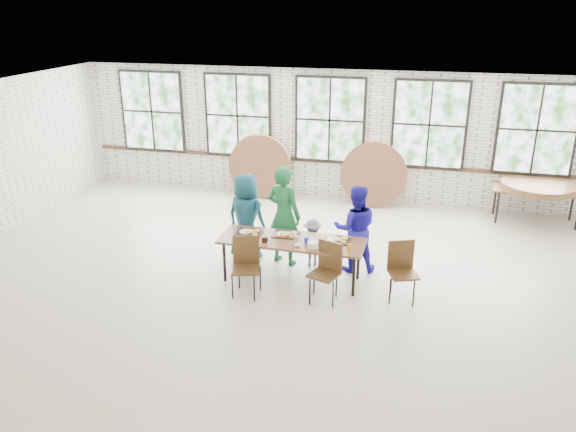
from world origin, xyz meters
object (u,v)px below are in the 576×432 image
chair_near_left (246,261)px  storage_table (537,191)px  dining_table (292,243)px  chair_near_right (327,266)px

chair_near_left → storage_table: 6.65m
dining_table → chair_near_left: (-0.61, -0.58, -0.13)m
storage_table → chair_near_right: bearing=-129.0°
dining_table → chair_near_right: (0.68, -0.48, -0.13)m
dining_table → storage_table: bearing=41.6°
chair_near_left → storage_table: bearing=25.2°
chair_near_left → chair_near_right: 1.29m
dining_table → storage_table: 5.81m
dining_table → chair_near_right: size_ratio=2.54×
dining_table → storage_table: same height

